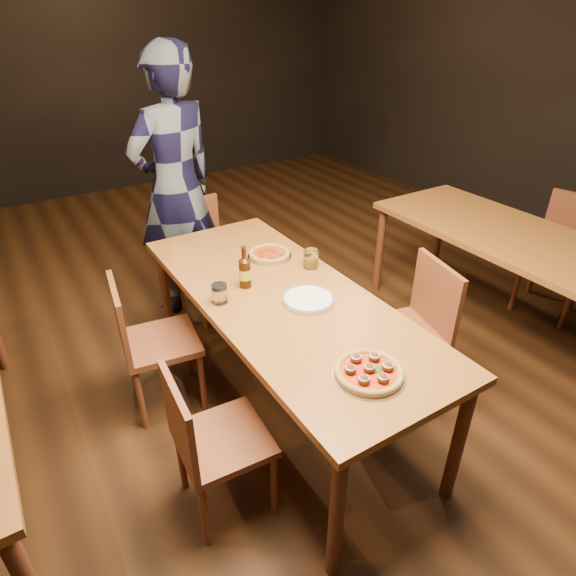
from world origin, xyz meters
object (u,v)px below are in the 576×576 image
chair_end (210,259)px  amber_glass (311,259)px  table_right (520,247)px  chair_main_e (402,332)px  pizza_meatball (369,371)px  diner (176,187)px  chair_nbr_right (559,256)px  beer_bottle (245,273)px  chair_main_nw (223,439)px  chair_main_sw (161,341)px  water_glass (220,293)px  pizza_margherita (269,254)px  plate_stack (308,300)px  table_main (283,307)px

chair_end → amber_glass: size_ratio=8.44×
table_right → chair_end: (-1.62, 1.36, -0.24)m
chair_main_e → pizza_meatball: bearing=-42.6°
chair_end → diner: diner is taller
chair_nbr_right → beer_bottle: 2.44m
chair_main_nw → chair_nbr_right: 2.83m
chair_main_nw → chair_main_sw: bearing=3.9°
chair_main_nw → beer_bottle: bearing=-32.5°
chair_main_sw → chair_nbr_right: (2.82, -0.59, 0.03)m
water_glass → diner: diner is taller
pizza_margherita → chair_main_nw: bearing=-131.1°
table_right → chair_main_e: bearing=-176.5°
table_right → plate_stack: size_ratio=7.63×
chair_nbr_right → pizza_margherita: chair_nbr_right is taller
chair_nbr_right → plate_stack: (-2.19, 0.07, 0.30)m
beer_bottle → chair_nbr_right: bearing=-9.0°
chair_main_e → plate_stack: 0.65m
chair_main_e → water_glass: 1.06m
table_main → water_glass: 0.34m
chair_main_e → chair_end: 1.53m
chair_main_sw → chair_end: 0.99m
chair_main_sw → chair_nbr_right: bearing=-94.0°
chair_nbr_right → diner: (-2.30, 1.57, 0.48)m
chair_main_e → beer_bottle: (-0.74, 0.45, 0.39)m
water_glass → chair_nbr_right: bearing=-6.8°
chair_main_e → chair_nbr_right: size_ratio=0.97×
chair_main_nw → amber_glass: bearing=-51.4°
chair_main_nw → table_right: bearing=-80.7°
chair_main_e → table_main: bearing=-99.9°
table_main → pizza_margherita: (0.17, 0.43, 0.09)m
chair_nbr_right → beer_bottle: beer_bottle is taller
table_main → chair_nbr_right: (2.26, -0.19, -0.22)m
pizza_margherita → diner: diner is taller
chair_main_e → diner: size_ratio=0.47×
beer_bottle → pizza_margherita: bearing=40.0°
chair_nbr_right → pizza_margherita: (-2.10, 0.62, 0.31)m
chair_main_sw → table_right: bearing=-97.1°
water_glass → amber_glass: 0.60m
chair_main_nw → amber_glass: 1.11m
chair_main_sw → pizza_meatball: (0.52, -1.12, 0.34)m
table_main → chair_main_sw: (-0.56, 0.40, -0.25)m
chair_end → beer_bottle: beer_bottle is taller
chair_end → pizza_meatball: bearing=-100.7°
beer_bottle → diner: 1.20m
pizza_margherita → chair_main_sw: bearing=-178.0°
table_main → chair_end: (0.08, 1.16, -0.24)m
pizza_meatball → amber_glass: size_ratio=2.86×
table_main → chair_end: bearing=85.9°
pizza_margherita → water_glass: water_glass is taller
diner → amber_glass: bearing=90.2°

